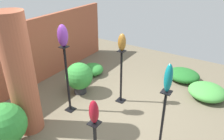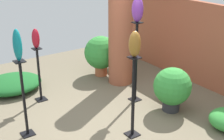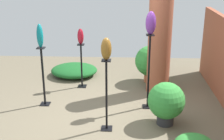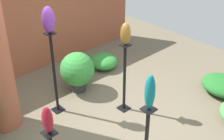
{
  "view_description": "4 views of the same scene",
  "coord_description": "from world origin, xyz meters",
  "views": [
    {
      "loc": [
        -3.43,
        -1.96,
        3.09
      ],
      "look_at": [
        0.13,
        0.31,
        0.95
      ],
      "focal_mm": 35.0,
      "sensor_mm": 36.0,
      "label": 1
    },
    {
      "loc": [
        3.73,
        -2.45,
        2.81
      ],
      "look_at": [
        -0.02,
        0.15,
        0.99
      ],
      "focal_mm": 50.0,
      "sensor_mm": 36.0,
      "label": 2
    },
    {
      "loc": [
        5.41,
        0.56,
        2.91
      ],
      "look_at": [
        -0.05,
        0.32,
        0.98
      ],
      "focal_mm": 50.0,
      "sensor_mm": 36.0,
      "label": 3
    },
    {
      "loc": [
        -2.93,
        -3.05,
        3.55
      ],
      "look_at": [
        0.09,
        0.21,
        0.98
      ],
      "focal_mm": 50.0,
      "sensor_mm": 36.0,
      "label": 4
    }
  ],
  "objects": [
    {
      "name": "ground_plane",
      "position": [
        0.0,
        0.0,
        0.0
      ],
      "size": [
        8.0,
        8.0,
        0.0
      ],
      "primitive_type": "plane",
      "color": "#6B604C"
    },
    {
      "name": "brick_wall_back",
      "position": [
        0.0,
        2.67,
        0.88
      ],
      "size": [
        5.6,
        0.12,
        1.77
      ],
      "primitive_type": "cube",
      "color": "#9E5138",
      "rests_on": "ground"
    },
    {
      "name": "pedestal_bronze",
      "position": [
        0.42,
        0.24,
        0.61
      ],
      "size": [
        0.2,
        0.2,
        1.32
      ],
      "color": "black",
      "rests_on": "ground"
    },
    {
      "name": "pedestal_violet",
      "position": [
        -0.51,
        1.04,
        0.72
      ],
      "size": [
        0.2,
        0.2,
        1.55
      ],
      "color": "black",
      "rests_on": "ground"
    },
    {
      "name": "art_vase_bronze",
      "position": [
        0.42,
        0.24,
        1.51
      ],
      "size": [
        0.17,
        0.18,
        0.39
      ],
      "primitive_type": "ellipsoid",
      "color": "brown",
      "rests_on": "pedestal_bronze"
    },
    {
      "name": "art_vase_violet",
      "position": [
        -0.51,
        1.04,
        1.77
      ],
      "size": [
        0.22,
        0.2,
        0.45
      ],
      "primitive_type": "ellipsoid",
      "color": "#6B2D8C",
      "rests_on": "pedestal_violet"
    },
    {
      "name": "art_vase_ruby",
      "position": [
        -1.56,
        -0.48,
        1.25
      ],
      "size": [
        0.13,
        0.14,
        0.37
      ],
      "primitive_type": "ellipsoid",
      "color": "maroon",
      "rests_on": "pedestal_ruby"
    },
    {
      "name": "art_vase_teal",
      "position": [
        -0.54,
        -1.13,
        1.49
      ],
      "size": [
        0.13,
        0.13,
        0.48
      ],
      "primitive_type": "ellipsoid",
      "color": "#0F727A",
      "rests_on": "pedestal_teal"
    },
    {
      "name": "potted_plant_back_center",
      "position": [
        0.18,
        1.32,
        0.46
      ],
      "size": [
        0.68,
        0.68,
        0.82
      ],
      "color": "#2D2D33",
      "rests_on": "ground"
    },
    {
      "name": "foliage_bed_east",
      "position": [
        1.16,
        1.66,
        0.16
      ],
      "size": [
        0.63,
        0.65,
        0.32
      ],
      "primitive_type": "ellipsoid",
      "color": "#338C38",
      "rests_on": "ground"
    },
    {
      "name": "foliage_bed_west",
      "position": [
        2.26,
        -0.73,
        0.16
      ],
      "size": [
        0.78,
        0.91,
        0.32
      ],
      "primitive_type": "ellipsoid",
      "color": "#236B28",
      "rests_on": "ground"
    }
  ]
}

